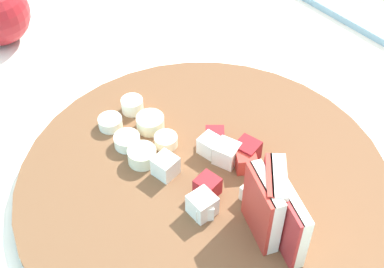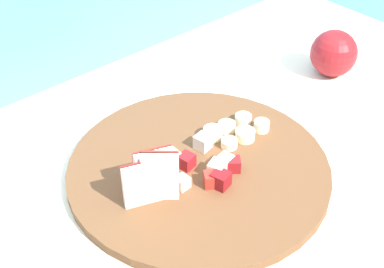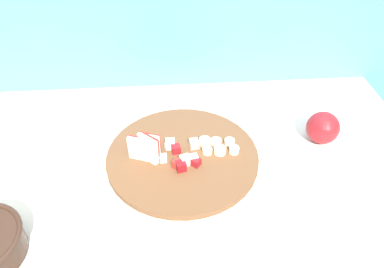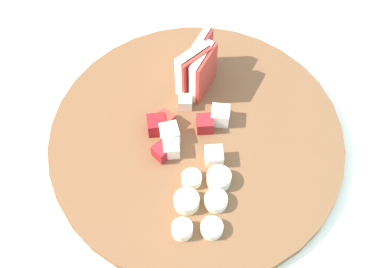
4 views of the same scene
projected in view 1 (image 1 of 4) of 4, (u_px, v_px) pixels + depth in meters
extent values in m
cylinder|color=brown|center=(204.00, 184.00, 0.52)|extent=(0.35, 0.35, 0.01)
cube|color=maroon|center=(266.00, 201.00, 0.46)|extent=(0.04, 0.03, 0.07)
cube|color=white|center=(275.00, 201.00, 0.46)|extent=(0.04, 0.04, 0.07)
cube|color=#B22D23|center=(266.00, 200.00, 0.46)|extent=(0.04, 0.03, 0.07)
cube|color=white|center=(275.00, 200.00, 0.46)|extent=(0.04, 0.04, 0.07)
cube|color=#A32323|center=(283.00, 224.00, 0.45)|extent=(0.05, 0.02, 0.06)
cube|color=beige|center=(289.00, 222.00, 0.45)|extent=(0.05, 0.03, 0.06)
cube|color=#B22D23|center=(257.00, 209.00, 0.45)|extent=(0.05, 0.02, 0.06)
cube|color=#EFE5CC|center=(264.00, 207.00, 0.45)|extent=(0.05, 0.03, 0.06)
cube|color=maroon|center=(207.00, 187.00, 0.50)|extent=(0.02, 0.02, 0.02)
cube|color=white|center=(210.00, 145.00, 0.54)|extent=(0.02, 0.02, 0.02)
cube|color=white|center=(203.00, 209.00, 0.48)|extent=(0.02, 0.02, 0.02)
cube|color=#B22D23|center=(246.00, 161.00, 0.52)|extent=(0.03, 0.03, 0.02)
cube|color=maroon|center=(247.00, 151.00, 0.53)|extent=(0.03, 0.03, 0.02)
cube|color=#EFE5CC|center=(227.00, 153.00, 0.53)|extent=(0.03, 0.03, 0.02)
cube|color=white|center=(165.00, 166.00, 0.52)|extent=(0.02, 0.02, 0.02)
cube|color=white|center=(202.00, 205.00, 0.48)|extent=(0.02, 0.02, 0.02)
cube|color=maroon|center=(215.00, 138.00, 0.54)|extent=(0.03, 0.03, 0.02)
cube|color=beige|center=(247.00, 191.00, 0.50)|extent=(0.02, 0.02, 0.02)
cylinder|color=#F4EAC6|center=(166.00, 141.00, 0.54)|extent=(0.02, 0.02, 0.01)
cylinder|color=beige|center=(150.00, 123.00, 0.56)|extent=(0.03, 0.03, 0.01)
cylinder|color=white|center=(132.00, 105.00, 0.58)|extent=(0.02, 0.02, 0.02)
cylinder|color=beige|center=(142.00, 156.00, 0.53)|extent=(0.03, 0.03, 0.02)
cylinder|color=white|center=(127.00, 141.00, 0.54)|extent=(0.03, 0.03, 0.01)
cylinder|color=white|center=(110.00, 123.00, 0.56)|extent=(0.02, 0.02, 0.01)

